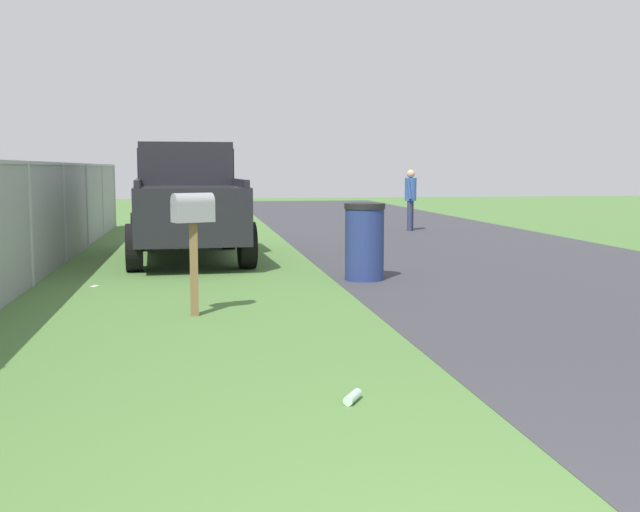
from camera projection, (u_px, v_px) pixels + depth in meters
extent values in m
cube|color=#38383D|center=(640.00, 303.00, 9.37)|extent=(60.00, 6.63, 0.01)
cube|color=brown|center=(194.00, 269.00, 8.55)|extent=(0.09, 0.09, 1.04)
cube|color=gray|center=(193.00, 212.00, 8.48)|extent=(0.35, 0.49, 0.22)
cylinder|color=gray|center=(193.00, 202.00, 8.47)|extent=(0.35, 0.49, 0.20)
cube|color=red|center=(193.00, 206.00, 8.58)|extent=(0.02, 0.04, 0.18)
cube|color=black|center=(187.00, 210.00, 13.94)|extent=(4.92, 2.05, 0.90)
cube|color=black|center=(184.00, 164.00, 14.41)|extent=(1.73, 1.74, 0.76)
cube|color=black|center=(184.00, 164.00, 14.41)|extent=(1.68, 1.77, 0.53)
cube|color=black|center=(138.00, 183.00, 12.68)|extent=(2.51, 0.22, 0.12)
cube|color=black|center=(238.00, 182.00, 13.03)|extent=(2.51, 0.22, 0.12)
cylinder|color=black|center=(138.00, 231.00, 15.36)|extent=(0.77, 0.30, 0.76)
cylinder|color=black|center=(228.00, 230.00, 15.74)|extent=(0.77, 0.30, 0.76)
cylinder|color=black|center=(134.00, 247.00, 12.26)|extent=(0.77, 0.30, 0.76)
cylinder|color=black|center=(247.00, 245.00, 12.64)|extent=(0.77, 0.30, 0.76)
cylinder|color=navy|center=(364.00, 245.00, 11.29)|extent=(0.57, 0.57, 1.04)
cylinder|color=black|center=(365.00, 206.00, 11.22)|extent=(0.59, 0.59, 0.08)
cylinder|color=#2D3351|center=(411.00, 216.00, 20.26)|extent=(0.14, 0.14, 0.79)
cylinder|color=#2D3351|center=(410.00, 216.00, 20.13)|extent=(0.14, 0.14, 0.79)
cylinder|color=#335999|center=(411.00, 189.00, 20.12)|extent=(0.30, 0.30, 0.59)
sphere|color=tan|center=(411.00, 174.00, 20.08)|extent=(0.21, 0.21, 0.21)
cylinder|color=#335999|center=(412.00, 188.00, 20.31)|extent=(0.09, 0.17, 0.54)
cylinder|color=#335999|center=(409.00, 188.00, 19.93)|extent=(0.09, 0.17, 0.54)
cylinder|color=#9EA3A8|center=(30.00, 224.00, 10.67)|extent=(0.07, 0.07, 1.73)
cylinder|color=#9EA3A8|center=(64.00, 213.00, 13.41)|extent=(0.07, 0.07, 1.73)
cylinder|color=#9EA3A8|center=(86.00, 205.00, 16.15)|extent=(0.07, 0.07, 1.73)
cylinder|color=#9EA3A8|center=(102.00, 200.00, 18.90)|extent=(0.07, 0.07, 1.73)
cylinder|color=#9EA3A8|center=(114.00, 196.00, 21.64)|extent=(0.07, 0.07, 1.73)
cube|color=#9EA3A8|center=(47.00, 164.00, 11.95)|extent=(19.57, 0.04, 0.04)
cube|color=gray|center=(49.00, 218.00, 12.04)|extent=(19.57, 0.01, 1.73)
cube|color=silver|center=(95.00, 286.00, 10.75)|extent=(0.14, 0.13, 0.01)
cylinder|color=#B2D8BF|center=(353.00, 397.00, 5.43)|extent=(0.23, 0.17, 0.07)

